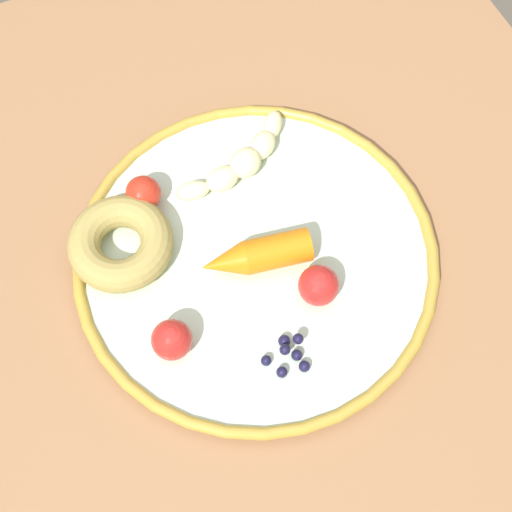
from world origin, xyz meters
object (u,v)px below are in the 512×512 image
(blueberry_pile, at_px, (288,354))
(tomato_far, at_px, (319,285))
(banana, at_px, (241,161))
(tomato_mid, at_px, (143,193))
(plate, at_px, (256,257))
(dining_table, at_px, (252,350))
(tomato_near, at_px, (172,340))
(donut, at_px, (121,243))
(carrot_orange, at_px, (256,256))

(blueberry_pile, height_order, tomato_far, tomato_far)
(banana, xyz_separation_m, tomato_mid, (-0.00, -0.11, 0.01))
(tomato_far, bearing_deg, plate, -149.20)
(plate, distance_m, tomato_mid, 0.13)
(dining_table, xyz_separation_m, tomato_near, (0.00, -0.08, 0.13))
(banana, distance_m, blueberry_pile, 0.21)
(dining_table, relative_size, tomato_near, 25.66)
(plate, relative_size, tomato_far, 9.18)
(donut, xyz_separation_m, tomato_near, (0.11, 0.01, 0.00))
(blueberry_pile, bearing_deg, tomato_mid, -164.20)
(plate, height_order, carrot_orange, carrot_orange)
(carrot_orange, height_order, blueberry_pile, carrot_orange)
(plate, relative_size, tomato_mid, 9.99)
(banana, xyz_separation_m, tomato_near, (0.15, -0.14, 0.01))
(dining_table, height_order, tomato_near, tomato_near)
(carrot_orange, relative_size, tomato_far, 2.83)
(dining_table, height_order, donut, donut)
(blueberry_pile, relative_size, tomato_mid, 1.22)
(plate, relative_size, donut, 3.50)
(dining_table, bearing_deg, blueberry_pile, 12.53)
(plate, height_order, tomato_mid, tomato_mid)
(plate, xyz_separation_m, carrot_orange, (0.01, -0.00, 0.02))
(dining_table, height_order, banana, banana)
(banana, height_order, carrot_orange, carrot_orange)
(dining_table, bearing_deg, donut, -142.36)
(tomato_near, bearing_deg, tomato_far, 86.60)
(dining_table, height_order, blueberry_pile, blueberry_pile)
(dining_table, distance_m, plate, 0.13)
(carrot_orange, bearing_deg, tomato_near, -66.60)
(carrot_orange, xyz_separation_m, tomato_mid, (-0.11, -0.07, 0.00))
(donut, distance_m, tomato_far, 0.19)
(plate, distance_m, banana, 0.10)
(dining_table, height_order, carrot_orange, carrot_orange)
(carrot_orange, relative_size, blueberry_pile, 2.51)
(dining_table, distance_m, tomato_mid, 0.21)
(carrot_orange, relative_size, donut, 1.08)
(donut, height_order, blueberry_pile, donut)
(plate, bearing_deg, blueberry_pile, -9.17)
(banana, height_order, tomato_far, tomato_far)
(banana, distance_m, carrot_orange, 0.11)
(blueberry_pile, distance_m, tomato_mid, 0.22)
(tomato_mid, bearing_deg, tomato_near, -11.90)
(banana, relative_size, tomato_far, 3.61)
(dining_table, distance_m, blueberry_pile, 0.13)
(carrot_orange, distance_m, donut, 0.13)
(dining_table, distance_m, donut, 0.19)
(plate, distance_m, tomato_near, 0.12)
(dining_table, xyz_separation_m, carrot_orange, (-0.05, 0.03, 0.13))
(carrot_orange, height_order, donut, carrot_orange)
(banana, relative_size, blueberry_pile, 3.21)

